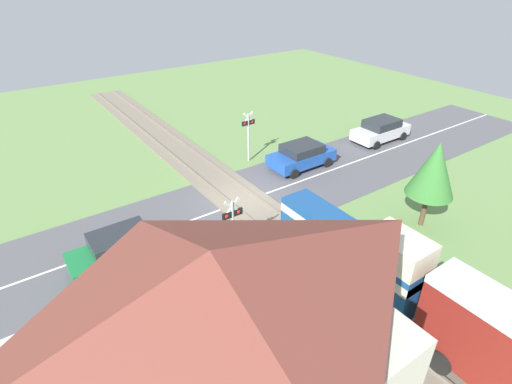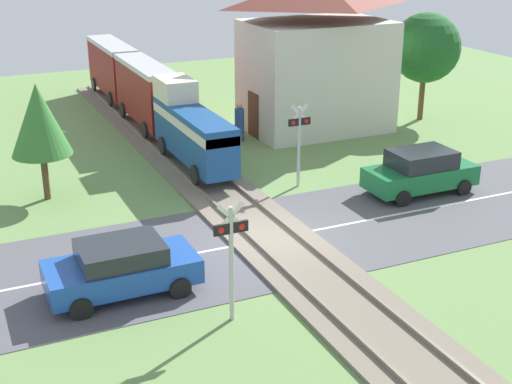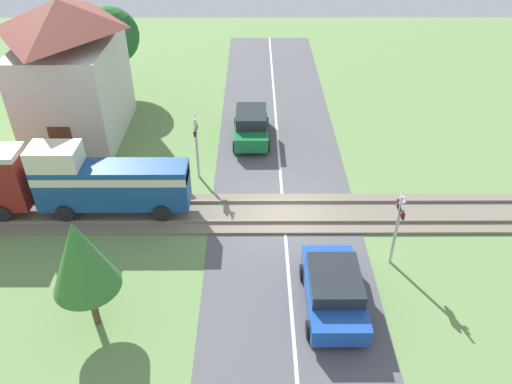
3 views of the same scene
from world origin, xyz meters
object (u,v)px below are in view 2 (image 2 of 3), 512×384
object	(u,v)px
car_near_crossing	(122,267)
pedestrian_by_station	(239,123)
crossing_signal_east_approach	(299,134)
station_building	(317,56)
crossing_signal_west_approach	(231,246)
car_far_side	(421,171)
train	(146,92)

from	to	relation	value
car_near_crossing	pedestrian_by_station	bearing A→B (deg)	54.17
crossing_signal_east_approach	car_near_crossing	bearing A→B (deg)	-146.74
car_near_crossing	station_building	bearing A→B (deg)	43.83
crossing_signal_west_approach	crossing_signal_east_approach	xyz separation A→B (m)	(6.06, 7.94, 0.00)
car_near_crossing	car_far_side	world-z (taller)	car_far_side
crossing_signal_west_approach	pedestrian_by_station	distance (m)	15.84
pedestrian_by_station	train	bearing A→B (deg)	134.35
crossing_signal_west_approach	car_far_side	bearing A→B (deg)	28.79
car_far_side	crossing_signal_east_approach	world-z (taller)	crossing_signal_east_approach
car_far_side	station_building	world-z (taller)	station_building
car_near_crossing	car_far_side	size ratio (longest dim) A/B	0.98
crossing_signal_west_approach	station_building	size ratio (longest dim) A/B	0.45
car_near_crossing	crossing_signal_east_approach	bearing A→B (deg)	33.26
train	car_near_crossing	xyz separation A→B (m)	(-5.21, -15.36, -1.10)
train	pedestrian_by_station	xyz separation A→B (m)	(3.38, -3.46, -1.07)
car_near_crossing	crossing_signal_west_approach	size ratio (longest dim) A/B	1.27
car_far_side	pedestrian_by_station	size ratio (longest dim) A/B	2.36
train	car_far_side	world-z (taller)	train
train	station_building	distance (m)	8.29
station_building	pedestrian_by_station	bearing A→B (deg)	-175.96
station_building	car_far_side	bearing A→B (deg)	-94.16
car_far_side	crossing_signal_west_approach	bearing A→B (deg)	-151.21
train	car_near_crossing	size ratio (longest dim) A/B	4.76
car_near_crossing	pedestrian_by_station	size ratio (longest dim) A/B	2.31
train	crossing_signal_east_approach	world-z (taller)	train
pedestrian_by_station	car_far_side	bearing A→B (deg)	-69.17
crossing_signal_east_approach	train	bearing A→B (deg)	106.95
car_near_crossing	car_far_side	distance (m)	12.36
station_building	train	bearing A→B (deg)	157.08
crossing_signal_west_approach	crossing_signal_east_approach	world-z (taller)	same
train	station_building	world-z (taller)	station_building
car_far_side	crossing_signal_east_approach	size ratio (longest dim) A/B	1.29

